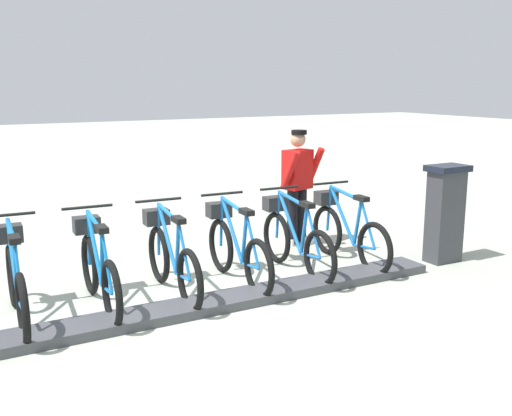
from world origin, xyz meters
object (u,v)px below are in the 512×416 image
object	(u,v)px
bike_docked_2	(236,247)
bike_docked_4	(98,268)
bike_docked_3	(171,257)
bike_docked_0	(346,231)
bike_docked_5	(16,280)
payment_kiosk	(445,212)
worker_near_rack	(298,183)
bike_docked_1	(294,239)

from	to	relation	value
bike_docked_2	bike_docked_4	size ratio (longest dim) A/B	1.00
bike_docked_3	bike_docked_0	bearing A→B (deg)	-90.00
bike_docked_3	bike_docked_4	world-z (taller)	same
bike_docked_5	bike_docked_2	bearing A→B (deg)	-90.00
payment_kiosk	bike_docked_0	distance (m)	1.31
bike_docked_5	worker_near_rack	distance (m)	4.16
payment_kiosk	bike_docked_4	distance (m)	4.43
bike_docked_5	worker_near_rack	bearing A→B (deg)	-74.77
payment_kiosk	bike_docked_5	xyz separation A→B (m)	(0.57, 5.20, -0.24)
bike_docked_4	bike_docked_5	bearing A→B (deg)	90.00
bike_docked_5	worker_near_rack	world-z (taller)	worker_near_rack
bike_docked_0	worker_near_rack	xyz separation A→B (m)	(1.09, 0.06, 0.48)
bike_docked_0	worker_near_rack	bearing A→B (deg)	3.07
payment_kiosk	worker_near_rack	world-z (taller)	worker_near_rack
bike_docked_2	bike_docked_4	xyz separation A→B (m)	(0.00, 1.62, 0.00)
bike_docked_1	bike_docked_4	xyz separation A→B (m)	(0.00, 2.43, 0.00)
bike_docked_0	worker_near_rack	distance (m)	1.19
bike_docked_4	bike_docked_3	bearing A→B (deg)	-90.00
bike_docked_1	bike_docked_2	world-z (taller)	same
bike_docked_2	bike_docked_0	bearing A→B (deg)	-90.00
bike_docked_0	bike_docked_5	bearing A→B (deg)	90.00
worker_near_rack	bike_docked_1	bearing A→B (deg)	145.32
payment_kiosk	worker_near_rack	distance (m)	2.07
bike_docked_0	bike_docked_4	bearing A→B (deg)	90.00
bike_docked_5	worker_near_rack	xyz separation A→B (m)	(1.09, -3.99, 0.48)
bike_docked_2	bike_docked_5	distance (m)	2.43
bike_docked_0	bike_docked_3	distance (m)	2.43
bike_docked_4	bike_docked_5	size ratio (longest dim) A/B	1.00
bike_docked_1	worker_near_rack	size ratio (longest dim) A/B	1.04
bike_docked_0	bike_docked_4	world-z (taller)	same
payment_kiosk	bike_docked_5	world-z (taller)	payment_kiosk
bike_docked_2	bike_docked_3	world-z (taller)	same
bike_docked_3	bike_docked_4	bearing A→B (deg)	90.00
bike_docked_3	bike_docked_2	bearing A→B (deg)	-90.00
bike_docked_2	bike_docked_4	distance (m)	1.62
bike_docked_3	bike_docked_4	size ratio (longest dim) A/B	1.00
bike_docked_2	worker_near_rack	distance (m)	1.96
payment_kiosk	bike_docked_5	size ratio (longest dim) A/B	0.74
bike_docked_1	bike_docked_3	size ratio (longest dim) A/B	1.00
bike_docked_3	worker_near_rack	size ratio (longest dim) A/B	1.04
bike_docked_0	bike_docked_3	xyz separation A→B (m)	(0.00, 2.43, 0.00)
bike_docked_0	worker_near_rack	size ratio (longest dim) A/B	1.04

